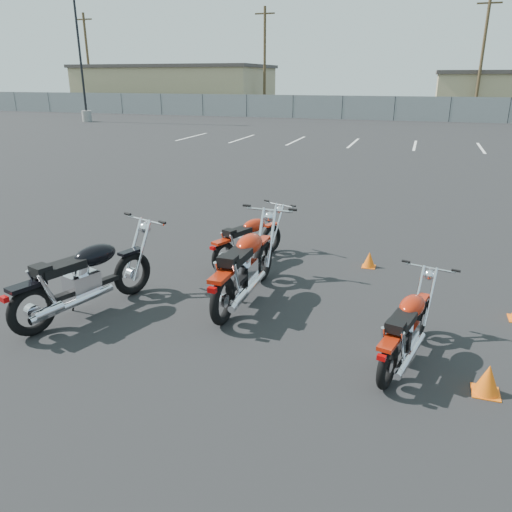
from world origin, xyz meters
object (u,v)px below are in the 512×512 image
(motorcycle_second_black, at_px, (85,278))
(motorcycle_front_red, at_px, (249,240))
(motorcycle_third_red, at_px, (245,267))
(motorcycle_rear_red, at_px, (407,329))

(motorcycle_second_black, bearing_deg, motorcycle_front_red, 61.02)
(motorcycle_second_black, bearing_deg, motorcycle_third_red, 29.46)
(motorcycle_front_red, height_order, motorcycle_third_red, motorcycle_third_red)
(motorcycle_third_red, bearing_deg, motorcycle_rear_red, -23.53)
(motorcycle_front_red, relative_size, motorcycle_rear_red, 1.00)
(motorcycle_front_red, xyz_separation_m, motorcycle_third_red, (0.49, -1.56, 0.11))
(motorcycle_second_black, height_order, motorcycle_rear_red, motorcycle_second_black)
(motorcycle_second_black, relative_size, motorcycle_rear_red, 1.26)
(motorcycle_second_black, relative_size, motorcycle_third_red, 0.98)
(motorcycle_front_red, bearing_deg, motorcycle_rear_red, -42.34)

